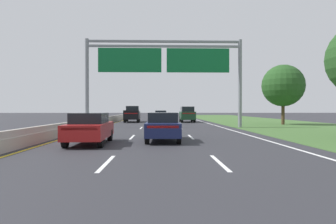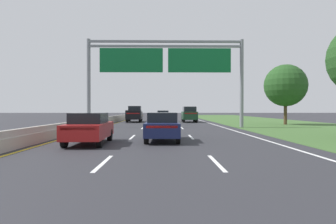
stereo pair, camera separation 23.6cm
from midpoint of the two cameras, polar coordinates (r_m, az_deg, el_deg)
The scene contains 11 objects.
ground_plane at distance 34.21m, azimuth -0.86°, elevation -2.41°, with size 220.00×220.00×0.00m, color #2B2B30.
lane_striping at distance 33.75m, azimuth -0.86°, elevation -2.44°, with size 11.96×106.00×0.01m.
grass_verge_right at distance 36.94m, azimuth 21.34°, elevation -2.21°, with size 14.00×110.00×0.02m, color #3D602D.
median_barrier_concrete at distance 34.82m, azimuth -11.79°, elevation -1.78°, with size 0.60×110.00×0.85m.
overhead_sign_gantry at distance 28.65m, azimuth -0.26°, elevation 9.17°, with size 15.06×0.42×8.48m.
pickup_truck_black at distance 40.94m, azimuth -6.31°, elevation -0.42°, with size 2.16×5.46×2.20m.
car_red_left_lane_sedan at distance 15.49m, azimuth -14.50°, elevation -2.96°, with size 1.94×4.45×1.57m.
car_navy_centre_lane_sedan at distance 16.43m, azimuth -0.63°, elevation -2.74°, with size 1.88×4.43×1.57m.
car_silver_centre_lane_sedan at distance 43.10m, azimuth -0.80°, elevation -0.71°, with size 1.87×4.42×1.57m.
car_darkgreen_right_lane_suv at distance 40.42m, azimuth 4.28°, elevation -0.40°, with size 1.92×4.71×2.11m.
roadside_tree_mid at distance 36.27m, azimuth 21.86°, elevation 4.76°, with size 4.76×4.76×6.84m.
Camera 2 is at (0.12, 0.84, 1.76)m, focal length 31.66 mm.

